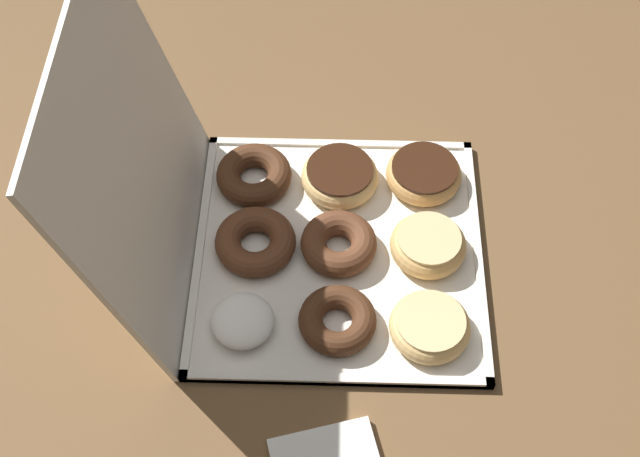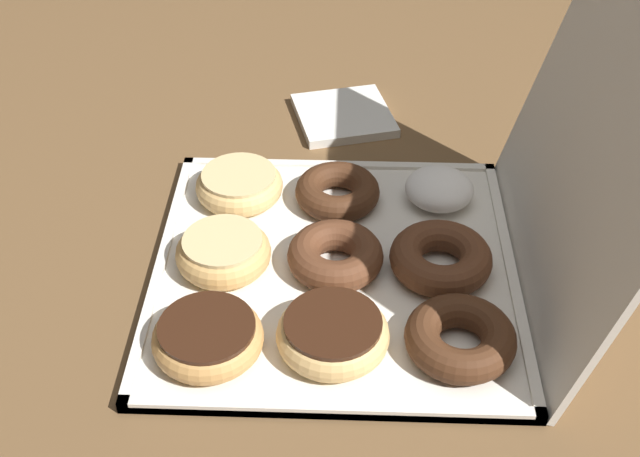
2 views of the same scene
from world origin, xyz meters
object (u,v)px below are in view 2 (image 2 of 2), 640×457
(glazed_ring_donut_0, at_px, (239,185))
(powdered_filled_donut_6, at_px, (439,189))
(glazed_ring_donut_1, at_px, (223,253))
(chocolate_frosted_donut_2, at_px, (208,337))
(chocolate_cake_ring_donut_4, at_px, (332,258))
(chocolate_frosted_donut_5, at_px, (331,333))
(chocolate_cake_ring_donut_8, at_px, (460,338))
(chocolate_cake_ring_donut_7, at_px, (440,256))
(donut_box, at_px, (335,271))
(chocolate_cake_ring_donut_3, at_px, (334,191))
(napkin_stack, at_px, (344,115))

(glazed_ring_donut_0, relative_size, powdered_filled_donut_6, 1.29)
(glazed_ring_donut_1, distance_m, chocolate_frosted_donut_2, 0.13)
(glazed_ring_donut_0, relative_size, chocolate_frosted_donut_2, 0.96)
(chocolate_cake_ring_donut_4, distance_m, chocolate_frosted_donut_5, 0.12)
(glazed_ring_donut_0, distance_m, chocolate_cake_ring_donut_4, 0.18)
(glazed_ring_donut_0, distance_m, chocolate_frosted_donut_5, 0.28)
(chocolate_cake_ring_donut_4, height_order, chocolate_cake_ring_donut_8, same)
(glazed_ring_donut_0, relative_size, glazed_ring_donut_1, 1.01)
(chocolate_cake_ring_donut_8, bearing_deg, glazed_ring_donut_0, -134.70)
(glazed_ring_donut_0, relative_size, chocolate_cake_ring_donut_7, 0.94)
(chocolate_frosted_donut_5, bearing_deg, glazed_ring_donut_1, -133.67)
(donut_box, distance_m, powdered_filled_donut_6, 0.19)
(donut_box, relative_size, chocolate_frosted_donut_5, 3.54)
(glazed_ring_donut_1, height_order, chocolate_cake_ring_donut_3, glazed_ring_donut_1)
(glazed_ring_donut_1, bearing_deg, chocolate_frosted_donut_5, 46.33)
(chocolate_frosted_donut_2, height_order, napkin_stack, chocolate_frosted_donut_2)
(glazed_ring_donut_1, height_order, chocolate_cake_ring_donut_8, glazed_ring_donut_1)
(chocolate_frosted_donut_2, height_order, chocolate_cake_ring_donut_8, same)
(glazed_ring_donut_1, height_order, chocolate_frosted_donut_5, same)
(chocolate_frosted_donut_2, relative_size, chocolate_cake_ring_donut_7, 0.98)
(donut_box, height_order, glazed_ring_donut_0, glazed_ring_donut_0)
(chocolate_cake_ring_donut_4, bearing_deg, chocolate_cake_ring_donut_8, 48.82)
(chocolate_frosted_donut_2, relative_size, chocolate_cake_ring_donut_3, 1.08)
(chocolate_cake_ring_donut_3, relative_size, powdered_filled_donut_6, 1.24)
(glazed_ring_donut_1, relative_size, chocolate_cake_ring_donut_4, 1.00)
(chocolate_frosted_donut_5, height_order, powdered_filled_donut_6, powdered_filled_donut_6)
(chocolate_frosted_donut_5, bearing_deg, donut_box, 178.91)
(glazed_ring_donut_1, relative_size, powdered_filled_donut_6, 1.28)
(glazed_ring_donut_1, bearing_deg, chocolate_cake_ring_donut_7, 91.12)
(glazed_ring_donut_0, bearing_deg, powdered_filled_donut_6, 89.78)
(chocolate_frosted_donut_5, xyz_separation_m, powdered_filled_donut_6, (-0.26, 0.13, -0.00))
(chocolate_frosted_donut_5, relative_size, napkin_stack, 0.89)
(chocolate_cake_ring_donut_8, relative_size, napkin_stack, 0.87)
(chocolate_cake_ring_donut_4, xyz_separation_m, chocolate_cake_ring_donut_7, (-0.01, 0.13, 0.00))
(chocolate_frosted_donut_2, xyz_separation_m, powdered_filled_donut_6, (-0.26, 0.26, 0.00))
(powdered_filled_donut_6, bearing_deg, chocolate_frosted_donut_2, -44.50)
(chocolate_cake_ring_donut_4, bearing_deg, powdered_filled_donut_6, 135.35)
(chocolate_cake_ring_donut_3, relative_size, chocolate_frosted_donut_5, 0.91)
(donut_box, bearing_deg, chocolate_cake_ring_donut_3, -177.74)
(donut_box, bearing_deg, chocolate_frosted_donut_2, -44.40)
(chocolate_cake_ring_donut_4, height_order, chocolate_frosted_donut_5, chocolate_frosted_donut_5)
(powdered_filled_donut_6, xyz_separation_m, chocolate_cake_ring_donut_7, (0.13, -0.01, -0.00))
(chocolate_cake_ring_donut_4, xyz_separation_m, napkin_stack, (-0.34, 0.01, -0.02))
(donut_box, height_order, chocolate_cake_ring_donut_8, chocolate_cake_ring_donut_8)
(chocolate_frosted_donut_2, distance_m, chocolate_cake_ring_donut_8, 0.26)
(donut_box, distance_m, chocolate_frosted_donut_2, 0.19)
(powdered_filled_donut_6, bearing_deg, chocolate_cake_ring_donut_8, 0.64)
(chocolate_cake_ring_donut_8, bearing_deg, glazed_ring_donut_1, -114.90)
(donut_box, distance_m, glazed_ring_donut_0, 0.18)
(glazed_ring_donut_1, relative_size, chocolate_cake_ring_donut_3, 1.03)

